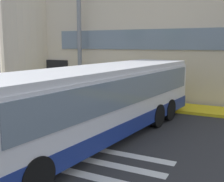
# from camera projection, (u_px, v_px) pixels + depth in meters

# --- Properties ---
(ground_plane) EXTENTS (80.00, 90.00, 0.02)m
(ground_plane) POSITION_uv_depth(u_px,v_px,m) (94.00, 126.00, 12.29)
(ground_plane) COLOR #2B2B2D
(ground_plane) RESTS_ON ground
(bay_paint_stripes) EXTENTS (4.40, 3.96, 0.01)m
(bay_paint_stripes) POSITION_uv_depth(u_px,v_px,m) (80.00, 174.00, 7.70)
(bay_paint_stripes) COLOR silver
(bay_paint_stripes) RESTS_ON ground
(terminal_building) EXTENTS (21.68, 13.80, 8.19)m
(terminal_building) POSITION_uv_depth(u_px,v_px,m) (159.00, 37.00, 22.16)
(terminal_building) COLOR beige
(terminal_building) RESTS_ON ground
(boarding_curb) EXTENTS (23.88, 2.00, 0.15)m
(boarding_curb) POSITION_uv_depth(u_px,v_px,m) (134.00, 103.00, 16.52)
(boarding_curb) COLOR yellow
(boarding_curb) RESTS_ON ground
(entry_support_column) EXTENTS (0.28, 0.28, 6.59)m
(entry_support_column) POSITION_uv_depth(u_px,v_px,m) (80.00, 45.00, 18.30)
(entry_support_column) COLOR slate
(entry_support_column) RESTS_ON boarding_curb
(bus_main_foreground) EXTENTS (4.44, 12.42, 2.70)m
(bus_main_foreground) POSITION_uv_depth(u_px,v_px,m) (98.00, 104.00, 10.30)
(bus_main_foreground) COLOR silver
(bus_main_foreground) RESTS_ON ground
(passenger_near_column) EXTENTS (0.59, 0.23, 1.68)m
(passenger_near_column) POSITION_uv_depth(u_px,v_px,m) (89.00, 82.00, 18.14)
(passenger_near_column) COLOR #1E2338
(passenger_near_column) RESTS_ON boarding_curb
(passenger_by_doorway) EXTENTS (0.52, 0.51, 1.68)m
(passenger_by_doorway) POSITION_uv_depth(u_px,v_px,m) (99.00, 82.00, 17.85)
(passenger_by_doorway) COLOR #2D2D33
(passenger_by_doorway) RESTS_ON boarding_curb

